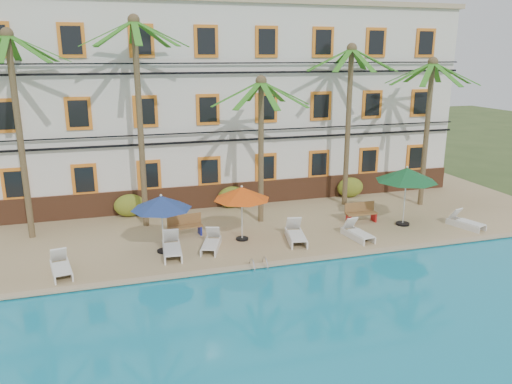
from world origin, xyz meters
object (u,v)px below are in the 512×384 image
object	(u,v)px
umbrella_red	(242,194)
lounger_c	(211,243)
umbrella_green	(407,175)
lounger_e	(357,232)
palm_b	(138,97)
lounger_b	(172,247)
palm_a	(16,108)
bench_right	(361,212)
palm_d	(349,104)
palm_e	(428,111)
lounger_a	(61,267)
lounger_f	(465,222)
palm_c	(261,128)
umbrella_blue	(161,203)
lounger_d	(296,234)
pool_ladder	(259,267)
bench_left	(185,225)

from	to	relation	value
umbrella_red	lounger_c	xyz separation A→B (m)	(-1.47, -0.66, -1.77)
umbrella_green	lounger_e	size ratio (longest dim) A/B	1.56
palm_b	lounger_b	world-z (taller)	palm_b
palm_a	bench_right	xyz separation A→B (m)	(14.52, -2.23, -5.04)
palm_d	palm_e	distance (m)	4.00
palm_d	lounger_a	size ratio (longest dim) A/B	4.44
lounger_f	lounger_a	bearing A→B (deg)	-179.90
palm_c	umbrella_green	size ratio (longest dim) A/B	2.42
palm_d	umbrella_blue	distance (m)	11.07
lounger_c	lounger_d	bearing A→B (deg)	-2.28
umbrella_green	palm_c	bearing A→B (deg)	158.65
lounger_e	pool_ladder	world-z (taller)	lounger_e
lounger_e	lounger_f	bearing A→B (deg)	-1.42
lounger_c	lounger_d	size ratio (longest dim) A/B	0.90
lounger_a	lounger_e	distance (m)	11.87
palm_e	lounger_b	world-z (taller)	palm_e
palm_d	umbrella_blue	world-z (taller)	palm_d
palm_d	pool_ladder	world-z (taller)	palm_d
lounger_c	lounger_f	world-z (taller)	lounger_c
lounger_c	lounger_e	world-z (taller)	same
palm_c	lounger_b	bearing A→B (deg)	-147.39
umbrella_red	bench_right	bearing A→B (deg)	6.38
palm_c	bench_right	bearing A→B (deg)	-18.10
palm_b	umbrella_red	xyz separation A→B (m)	(3.75, -3.05, -3.82)
umbrella_red	lounger_f	bearing A→B (deg)	-7.86
lounger_c	lounger_d	xyz separation A→B (m)	(3.59, -0.14, 0.03)
lounger_b	bench_left	world-z (taller)	bench_left
palm_a	bench_left	xyz separation A→B (m)	(6.33, -1.71, -5.04)
bench_right	lounger_b	bearing A→B (deg)	-170.79
palm_c	pool_ladder	distance (m)	6.93
palm_d	lounger_a	xyz separation A→B (m)	(-13.62, -4.90, -4.97)
pool_ladder	umbrella_green	bearing A→B (deg)	19.00
umbrella_green	lounger_c	size ratio (longest dim) A/B	1.52
palm_c	bench_left	distance (m)	5.52
lounger_e	lounger_f	distance (m)	5.38
umbrella_blue	palm_d	bearing A→B (deg)	21.51
umbrella_blue	lounger_a	distance (m)	4.28
palm_c	palm_e	size ratio (longest dim) A/B	0.90
bench_right	palm_c	bearing A→B (deg)	161.90
palm_a	palm_b	xyz separation A→B (m)	(4.83, 0.16, 0.34)
umbrella_blue	palm_a	bearing A→B (deg)	147.73
umbrella_blue	umbrella_green	xyz separation A→B (m)	(10.97, 0.13, 0.34)
lounger_f	bench_left	size ratio (longest dim) A/B	1.15
lounger_a	palm_e	bearing A→B (deg)	12.10
palm_d	palm_e	bearing A→B (deg)	-17.07
palm_c	palm_d	bearing A→B (deg)	15.13
palm_a	palm_d	distance (m)	15.10
umbrella_blue	bench_right	bearing A→B (deg)	6.59
umbrella_red	pool_ladder	size ratio (longest dim) A/B	3.21
palm_e	lounger_b	distance (m)	14.48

